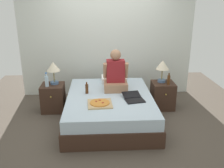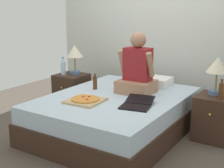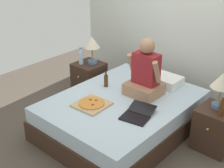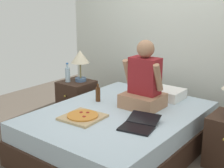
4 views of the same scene
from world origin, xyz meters
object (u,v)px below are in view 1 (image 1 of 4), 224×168
at_px(lamp_on_left_nightstand, 53,68).
at_px(beer_bottle_on_bed, 87,89).
at_px(nightstand_right, 163,95).
at_px(laptop, 134,99).
at_px(nightstand_left, 53,98).
at_px(lamp_on_right_nightstand, 162,66).
at_px(pizza_box, 100,103).
at_px(bed, 110,108).
at_px(water_bottle, 47,81).
at_px(beer_bottle, 169,80).
at_px(person_seated, 116,75).

xyz_separation_m(lamp_on_left_nightstand, beer_bottle_on_bed, (0.65, -0.39, -0.30)).
distance_m(nightstand_right, laptop, 1.01).
xyz_separation_m(nightstand_left, lamp_on_right_nightstand, (2.19, 0.05, 0.60)).
xyz_separation_m(pizza_box, beer_bottle_on_bed, (-0.23, 0.52, 0.07)).
height_order(bed, nightstand_right, nightstand_right).
bearing_deg(bed, pizza_box, -114.64).
bearing_deg(lamp_on_left_nightstand, beer_bottle_on_bed, -30.51).
distance_m(water_bottle, nightstand_right, 2.33).
bearing_deg(nightstand_right, laptop, -135.57).
bearing_deg(nightstand_left, laptop, -24.28).
height_order(lamp_on_left_nightstand, lamp_on_right_nightstand, same).
distance_m(bed, beer_bottle, 1.30).
height_order(beer_bottle, beer_bottle_on_bed, beer_bottle).
bearing_deg(water_bottle, beer_bottle, -0.24).
bearing_deg(laptop, person_seated, 118.14).
height_order(person_seated, beer_bottle_on_bed, person_seated).
distance_m(nightstand_right, person_seated, 1.11).
bearing_deg(lamp_on_left_nightstand, water_bottle, -130.60).
bearing_deg(pizza_box, lamp_on_left_nightstand, 134.29).
distance_m(beer_bottle, person_seated, 1.06).
height_order(lamp_on_left_nightstand, nightstand_right, lamp_on_left_nightstand).
xyz_separation_m(laptop, pizza_box, (-0.59, -0.17, -0.00)).
relative_size(lamp_on_right_nightstand, beer_bottle, 1.96).
bearing_deg(laptop, bed, 151.37).
distance_m(lamp_on_left_nightstand, beer_bottle_on_bed, 0.82).
height_order(lamp_on_left_nightstand, laptop, lamp_on_left_nightstand).
xyz_separation_m(nightstand_left, person_seated, (1.24, -0.16, 0.50)).
bearing_deg(person_seated, bed, -113.07).
bearing_deg(person_seated, lamp_on_right_nightstand, 12.43).
xyz_separation_m(lamp_on_right_nightstand, beer_bottle_on_bed, (-1.49, -0.39, -0.30)).
bearing_deg(beer_bottle, pizza_box, -150.86).
xyz_separation_m(beer_bottle, pizza_box, (-1.36, -0.76, -0.14)).
height_order(bed, beer_bottle, beer_bottle).
bearing_deg(nightstand_left, water_bottle, -131.65).
bearing_deg(lamp_on_right_nightstand, nightstand_left, -178.69).
xyz_separation_m(lamp_on_left_nightstand, nightstand_right, (2.18, -0.05, -0.60)).
bearing_deg(nightstand_left, nightstand_right, 0.00).
xyz_separation_m(lamp_on_right_nightstand, person_seated, (-0.95, -0.21, -0.10)).
distance_m(bed, pizza_box, 0.51).
bearing_deg(beer_bottle_on_bed, lamp_on_left_nightstand, 149.49).
bearing_deg(lamp_on_left_nightstand, lamp_on_right_nightstand, 0.00).
distance_m(bed, nightstand_left, 1.20).
distance_m(water_bottle, pizza_box, 1.28).
relative_size(lamp_on_left_nightstand, beer_bottle, 1.96).
relative_size(bed, laptop, 4.42).
height_order(beer_bottle, person_seated, person_seated).
height_order(nightstand_left, beer_bottle_on_bed, beer_bottle_on_bed).
xyz_separation_m(lamp_on_left_nightstand, laptop, (1.48, -0.74, -0.37)).
bearing_deg(lamp_on_right_nightstand, person_seated, -167.57).
relative_size(water_bottle, nightstand_right, 0.51).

